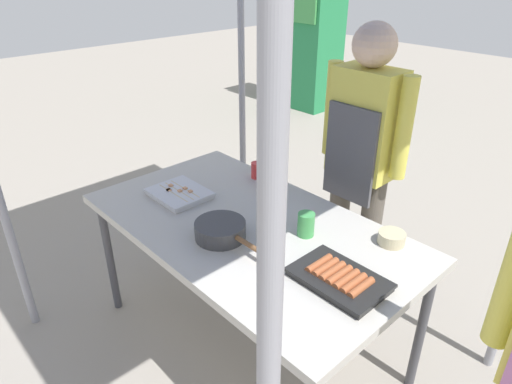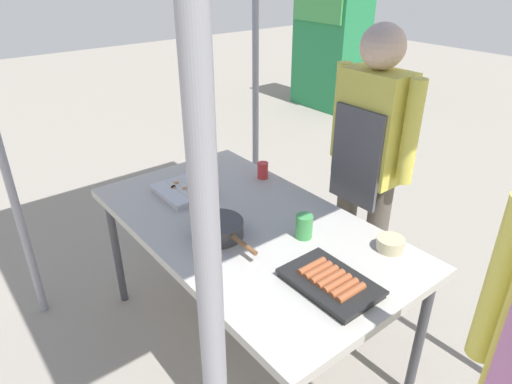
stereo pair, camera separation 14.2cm
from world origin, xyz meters
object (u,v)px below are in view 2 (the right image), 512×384
condiment_bowl (390,244)px  drink_cup_near_edge (263,170)px  tray_grilled_sausages (330,282)px  drink_cup_by_wok (304,226)px  stall_table (248,233)px  tray_meat_skewers (184,191)px  vendor_woman (369,153)px  cooking_wok (218,228)px  neighbor_stall_left (331,45)px

condiment_bowl → drink_cup_near_edge: 0.88m
tray_grilled_sausages → drink_cup_by_wok: (-0.31, 0.16, 0.03)m
stall_table → drink_cup_near_edge: drink_cup_near_edge is taller
tray_grilled_sausages → tray_meat_skewers: 1.00m
tray_meat_skewers → drink_cup_near_edge: size_ratio=3.21×
drink_cup_by_wok → vendor_woman: size_ratio=0.07×
cooking_wok → vendor_woman: (0.09, 0.90, 0.15)m
stall_table → neighbor_stall_left: neighbor_stall_left is taller
tray_grilled_sausages → condiment_bowl: size_ratio=3.04×
stall_table → condiment_bowl: 0.65m
stall_table → vendor_woman: vendor_woman is taller
vendor_woman → neighbor_stall_left: 4.00m
cooking_wok → condiment_bowl: (0.54, 0.51, -0.01)m
drink_cup_by_wok → drink_cup_near_edge: bearing=157.6°
tray_meat_skewers → neighbor_stall_left: size_ratio=0.18×
tray_grilled_sausages → drink_cup_near_edge: (-0.89, 0.40, 0.02)m
tray_meat_skewers → neighbor_stall_left: 4.28m
stall_table → drink_cup_near_edge: 0.51m
tray_grilled_sausages → cooking_wok: bearing=-166.6°
tray_grilled_sausages → tray_meat_skewers: bearing=-177.3°
cooking_wok → drink_cup_by_wok: bearing=49.9°
cooking_wok → drink_cup_near_edge: size_ratio=4.22×
tray_meat_skewers → condiment_bowl: condiment_bowl is taller
stall_table → tray_meat_skewers: size_ratio=5.41×
cooking_wok → condiment_bowl: 0.75m
vendor_woman → cooking_wok: bearing=84.0°
tray_grilled_sausages → vendor_woman: size_ratio=0.23×
tray_meat_skewers → drink_cup_by_wok: 0.72m
condiment_bowl → neighbor_stall_left: neighbor_stall_left is taller
condiment_bowl → neighbor_stall_left: 4.59m
tray_grilled_sausages → tray_meat_skewers: size_ratio=1.22×
stall_table → neighbor_stall_left: (-2.78, 3.51, 0.12)m
condiment_bowl → drink_cup_near_edge: drink_cup_near_edge is taller
drink_cup_by_wok → neighbor_stall_left: 4.54m
cooking_wok → condiment_bowl: bearing=43.4°
tray_grilled_sausages → drink_cup_by_wok: drink_cup_by_wok is taller
drink_cup_by_wok → tray_meat_skewers: bearing=-163.3°
stall_table → neighbor_stall_left: 4.48m
stall_table → drink_cup_by_wok: 0.30m
stall_table → tray_grilled_sausages: bearing=-3.4°
neighbor_stall_left → cooking_wok: bearing=-52.9°
condiment_bowl → drink_cup_near_edge: bearing=178.9°
stall_table → cooking_wok: (0.00, -0.17, 0.09)m
vendor_woman → stall_table: bearing=82.6°
tray_grilled_sausages → drink_cup_near_edge: 0.98m
tray_meat_skewers → drink_cup_near_edge: drink_cup_near_edge is taller
tray_grilled_sausages → cooking_wok: (-0.56, -0.13, 0.02)m
cooking_wok → drink_cup_near_edge: drink_cup_near_edge is taller
tray_meat_skewers → condiment_bowl: size_ratio=2.49×
drink_cup_near_edge → stall_table: bearing=-47.4°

